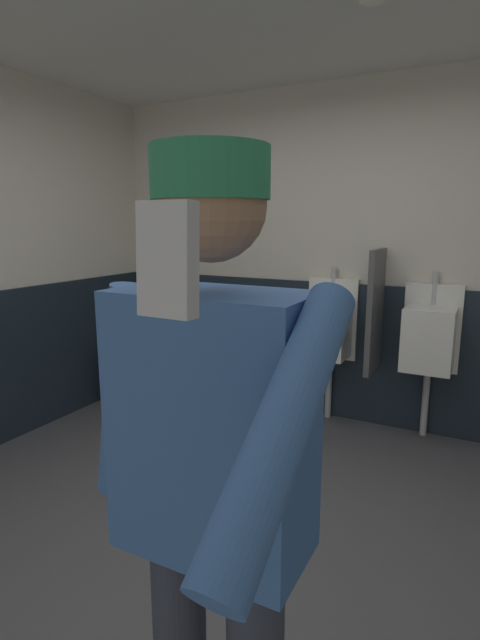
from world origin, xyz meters
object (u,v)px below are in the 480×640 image
object	(u,v)px
person	(212,466)
urinal_left	(328,327)
cell_phone	(167,260)
trash_bin	(127,373)
urinal_middle	(429,338)

from	to	relation	value
person	urinal_left	bearing A→B (deg)	101.99
cell_phone	trash_bin	size ratio (longest dim) A/B	0.20
cell_phone	urinal_left	bearing A→B (deg)	106.43
urinal_left	urinal_middle	size ratio (longest dim) A/B	1.00
urinal_left	trash_bin	world-z (taller)	urinal_left
person	trash_bin	distance (m)	3.30
trash_bin	cell_phone	bearing A→B (deg)	-48.01
cell_phone	trash_bin	bearing A→B (deg)	133.89
person	trash_bin	world-z (taller)	person
urinal_middle	cell_phone	size ratio (longest dim) A/B	11.27
urinal_left	person	xyz separation A→B (m)	(0.58, -2.73, 0.26)
urinal_left	urinal_middle	distance (m)	0.75
cell_phone	trash_bin	distance (m)	3.96
urinal_middle	person	bearing A→B (deg)	-93.57
urinal_left	trash_bin	distance (m)	1.80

